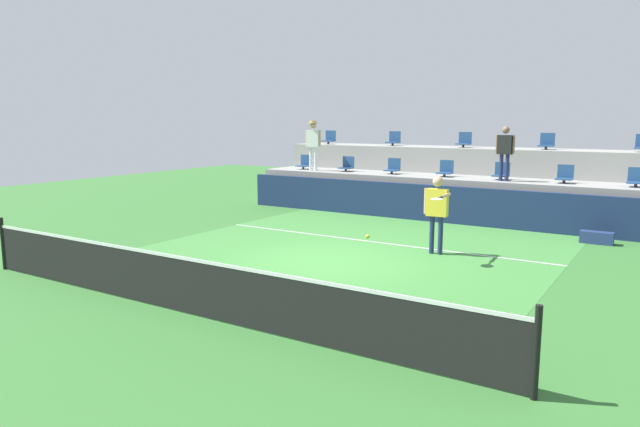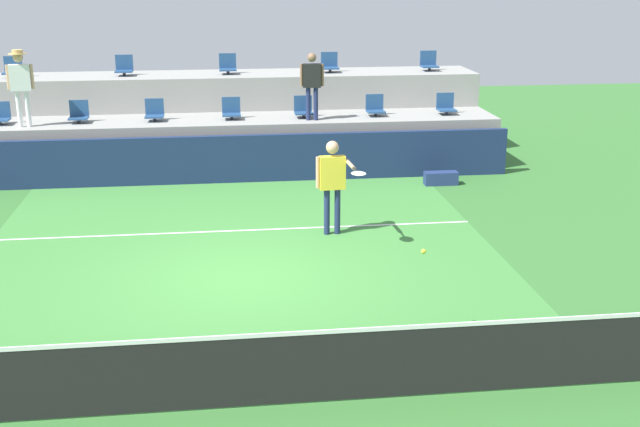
% 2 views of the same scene
% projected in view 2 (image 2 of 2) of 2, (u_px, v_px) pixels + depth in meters
% --- Properties ---
extents(ground_plane, '(40.00, 40.00, 0.00)m').
position_uv_depth(ground_plane, '(242.00, 278.00, 13.06)').
color(ground_plane, '#336B2D').
extents(court_inner_paint, '(9.00, 10.00, 0.01)m').
position_uv_depth(court_inner_paint, '(240.00, 256.00, 14.01)').
color(court_inner_paint, '#3D7F38').
rests_on(court_inner_paint, ground_plane).
extents(court_service_line, '(9.00, 0.06, 0.00)m').
position_uv_depth(court_service_line, '(238.00, 231.00, 15.34)').
color(court_service_line, white).
rests_on(court_service_line, ground_plane).
extents(tennis_net, '(10.48, 0.08, 1.07)m').
position_uv_depth(tennis_net, '(252.00, 368.00, 9.13)').
color(tennis_net, black).
rests_on(tennis_net, ground_plane).
extents(sponsor_backboard, '(13.00, 0.16, 1.10)m').
position_uv_depth(sponsor_backboard, '(232.00, 159.00, 18.59)').
color(sponsor_backboard, navy).
rests_on(sponsor_backboard, ground_plane).
extents(seating_tier_lower, '(13.00, 1.80, 1.25)m').
position_uv_depth(seating_tier_lower, '(231.00, 144.00, 19.79)').
color(seating_tier_lower, gray).
rests_on(seating_tier_lower, ground_plane).
extents(seating_tier_upper, '(13.00, 1.80, 2.10)m').
position_uv_depth(seating_tier_upper, '(229.00, 114.00, 21.37)').
color(seating_tier_upper, gray).
rests_on(seating_tier_upper, ground_plane).
extents(stadium_chair_lower_far_left, '(0.44, 0.40, 0.52)m').
position_uv_depth(stadium_chair_lower_far_left, '(0.00, 115.00, 18.85)').
color(stadium_chair_lower_far_left, '#2D2D33').
rests_on(stadium_chair_lower_far_left, seating_tier_lower).
extents(stadium_chair_lower_left, '(0.44, 0.40, 0.52)m').
position_uv_depth(stadium_chair_lower_left, '(79.00, 113.00, 19.06)').
color(stadium_chair_lower_left, '#2D2D33').
rests_on(stadium_chair_lower_left, seating_tier_lower).
extents(stadium_chair_lower_mid_left, '(0.44, 0.40, 0.52)m').
position_uv_depth(stadium_chair_lower_mid_left, '(154.00, 112.00, 19.27)').
color(stadium_chair_lower_mid_left, '#2D2D33').
rests_on(stadium_chair_lower_mid_left, seating_tier_lower).
extents(stadium_chair_lower_center, '(0.44, 0.40, 0.52)m').
position_uv_depth(stadium_chair_lower_center, '(231.00, 110.00, 19.49)').
color(stadium_chair_lower_center, '#2D2D33').
rests_on(stadium_chair_lower_center, seating_tier_lower).
extents(stadium_chair_lower_mid_right, '(0.44, 0.40, 0.52)m').
position_uv_depth(stadium_chair_lower_mid_right, '(303.00, 109.00, 19.69)').
color(stadium_chair_lower_mid_right, '#2D2D33').
rests_on(stadium_chair_lower_mid_right, seating_tier_lower).
extents(stadium_chair_lower_right, '(0.44, 0.40, 0.52)m').
position_uv_depth(stadium_chair_lower_right, '(375.00, 107.00, 19.90)').
color(stadium_chair_lower_right, '#2D2D33').
rests_on(stadium_chair_lower_right, seating_tier_lower).
extents(stadium_chair_lower_far_right, '(0.44, 0.40, 0.52)m').
position_uv_depth(stadium_chair_lower_far_right, '(446.00, 106.00, 20.12)').
color(stadium_chair_lower_far_right, '#2D2D33').
rests_on(stadium_chair_lower_far_right, seating_tier_lower).
extents(stadium_chair_upper_far_left, '(0.44, 0.40, 0.52)m').
position_uv_depth(stadium_chair_upper_far_left, '(13.00, 69.00, 20.30)').
color(stadium_chair_upper_far_left, '#2D2D33').
rests_on(stadium_chair_upper_far_left, seating_tier_upper).
extents(stadium_chair_upper_left, '(0.44, 0.40, 0.52)m').
position_uv_depth(stadium_chair_upper_left, '(124.00, 67.00, 20.62)').
color(stadium_chair_upper_left, '#2D2D33').
rests_on(stadium_chair_upper_left, seating_tier_upper).
extents(stadium_chair_upper_center, '(0.44, 0.40, 0.52)m').
position_uv_depth(stadium_chair_upper_center, '(228.00, 66.00, 20.94)').
color(stadium_chair_upper_center, '#2D2D33').
rests_on(stadium_chair_upper_center, seating_tier_upper).
extents(stadium_chair_upper_right, '(0.44, 0.40, 0.52)m').
position_uv_depth(stadium_chair_upper_right, '(330.00, 64.00, 21.25)').
color(stadium_chair_upper_right, '#2D2D33').
rests_on(stadium_chair_upper_right, seating_tier_upper).
extents(stadium_chair_upper_far_right, '(0.44, 0.40, 0.52)m').
position_uv_depth(stadium_chair_upper_far_right, '(429.00, 63.00, 21.57)').
color(stadium_chair_upper_far_right, '#2D2D33').
rests_on(stadium_chair_upper_far_right, seating_tier_upper).
extents(tennis_player, '(0.78, 1.21, 1.78)m').
position_uv_depth(tennis_player, '(333.00, 178.00, 14.82)').
color(tennis_player, navy).
rests_on(tennis_player, ground_plane).
extents(spectator_with_hat, '(0.60, 0.45, 1.75)m').
position_uv_depth(spectator_with_hat, '(20.00, 80.00, 18.30)').
color(spectator_with_hat, white).
rests_on(spectator_with_hat, seating_tier_lower).
extents(spectator_leaning_on_rail, '(0.57, 0.24, 1.59)m').
position_uv_depth(spectator_leaning_on_rail, '(312.00, 80.00, 19.13)').
color(spectator_leaning_on_rail, navy).
rests_on(spectator_leaning_on_rail, seating_tier_lower).
extents(tennis_ball, '(0.07, 0.07, 0.07)m').
position_uv_depth(tennis_ball, '(424.00, 251.00, 10.63)').
color(tennis_ball, '#CCE033').
extents(equipment_bag, '(0.76, 0.28, 0.30)m').
position_uv_depth(equipment_bag, '(441.00, 178.00, 18.49)').
color(equipment_bag, navy).
rests_on(equipment_bag, ground_plane).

